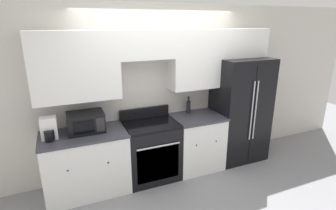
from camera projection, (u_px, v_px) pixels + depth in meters
ground_plane at (176, 182)px, 3.98m from camera, size 12.00×12.00×0.00m
wall_back at (162, 77)px, 4.04m from camera, size 8.00×0.39×2.60m
lower_cabinets_left at (87, 163)px, 3.66m from camera, size 1.14×0.64×0.89m
lower_cabinets_right at (196, 142)px, 4.31m from camera, size 0.80×0.64×0.89m
oven_range at (151, 150)px, 4.01m from camera, size 0.80×0.65×1.05m
refrigerator at (238, 109)px, 4.55m from camera, size 0.90×0.79×1.77m
microwave at (86, 122)px, 3.55m from camera, size 0.48×0.35×0.27m
bottle at (188, 106)px, 4.30m from camera, size 0.07×0.07×0.28m
paper_towel_holder at (49, 129)px, 3.33m from camera, size 0.20×0.25×0.28m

